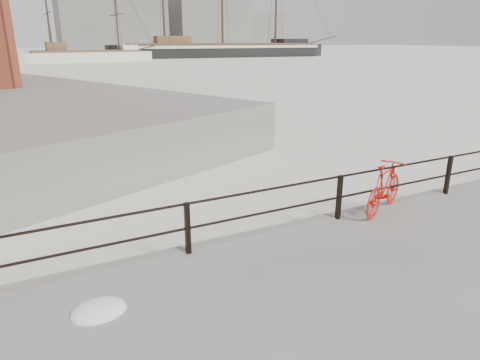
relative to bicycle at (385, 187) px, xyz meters
name	(u,v)px	position (x,y,z in m)	size (l,w,h in m)	color
ground	(438,204)	(2.31, 0.28, -0.93)	(400.00, 400.00, 0.00)	white
guardrail	(448,175)	(2.31, 0.13, -0.08)	(28.00, 0.10, 1.00)	black
bicycle	(385,187)	(0.00, 0.00, 0.00)	(1.93, 0.29, 1.16)	red
barque_black	(223,57)	(35.30, 84.69, -0.93)	(57.18, 18.71, 32.55)	black
schooner_mid	(88,62)	(5.05, 77.98, -0.93)	(25.65, 10.85, 18.74)	silver
industrial_west	(111,22)	(22.31, 140.28, 8.07)	(32.00, 18.00, 18.00)	gray
industrial_mid	(207,15)	(57.31, 145.28, 11.07)	(26.00, 20.00, 24.00)	gray
industrial_east	(256,30)	(80.31, 150.28, 6.07)	(20.00, 16.00, 14.00)	gray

